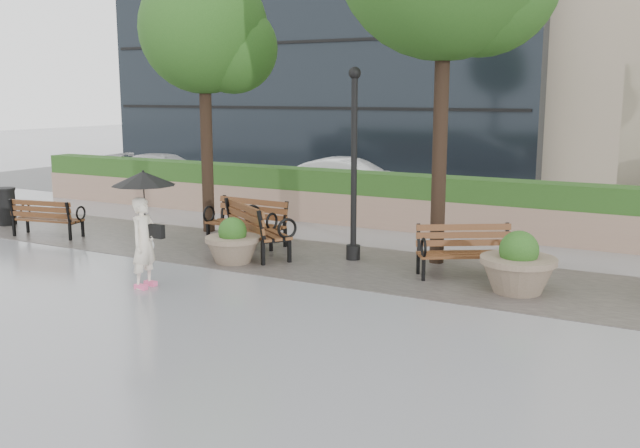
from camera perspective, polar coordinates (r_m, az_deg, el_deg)
The scene contains 16 objects.
ground at distance 11.70m, azimuth -6.35°, elevation -5.99°, with size 100.00×100.00×0.00m, color gray.
cobble_strip at distance 14.17m, azimuth 0.64°, elevation -3.00°, with size 28.00×3.20×0.01m, color #383330.
hedge_wall at distance 17.61m, azimuth 6.81°, elevation 1.75°, with size 24.00×0.80×1.35m.
asphalt_street at distance 21.43m, azimuth 10.81°, elevation 1.39°, with size 40.00×7.00×0.00m, color black.
bench_0 at distance 17.73m, azimuth -20.94°, elevation -0.13°, with size 1.73×0.94×0.88m.
bench_1 at distance 15.77m, azimuth -5.92°, elevation -0.60°, with size 1.90×0.87×0.99m.
bench_2 at distance 14.77m, azimuth -4.99°, elevation -1.24°, with size 2.08×1.79×1.07m.
bench_3 at distance 13.19m, azimuth 11.60°, elevation -3.00°, with size 1.84×1.51×0.94m.
planter_left at distance 14.09m, azimuth -6.99°, elevation -1.69°, with size 1.09×1.09×0.91m.
planter_right at distance 12.33m, azimuth 15.56°, elevation -3.47°, with size 1.26×1.26×1.06m.
trash_bin at distance 19.70m, azimuth -23.87°, elevation 1.22°, with size 0.54×0.54×0.90m, color black.
lamppost at distance 14.05m, azimuth 2.72°, elevation 3.75°, with size 0.28×0.28×3.80m.
tree_0 at distance 17.17m, azimuth -8.73°, elevation 14.74°, with size 3.12×2.97×6.24m.
car_left at distance 25.50m, azimuth -12.20°, elevation 4.12°, with size 1.70×4.19×1.21m, color silver.
car_right at distance 21.69m, azimuth 2.38°, elevation 3.47°, with size 1.44×4.12×1.36m, color silver.
pedestrian at distance 12.44m, azimuth -13.90°, elevation 0.49°, with size 1.08×1.08×1.99m.
Camera 1 is at (6.51, -9.15, 3.28)m, focal length 40.00 mm.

